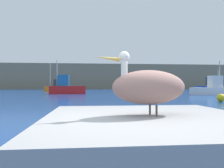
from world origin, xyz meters
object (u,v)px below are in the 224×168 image
at_px(pelican, 149,87).
at_px(fishing_boat_white, 211,88).
at_px(fishing_boat_blue, 210,87).
at_px(fishing_boat_red, 67,88).
at_px(fishing_boat_orange, 58,87).
at_px(mooring_buoy, 221,98).

distance_m(pelican, fishing_boat_white, 28.59).
xyz_separation_m(fishing_boat_blue, fishing_boat_red, (-25.28, -6.42, -0.09)).
distance_m(fishing_boat_white, fishing_boat_red, 19.72).
bearing_deg(fishing_boat_orange, fishing_boat_blue, 149.21).
xyz_separation_m(pelican, fishing_boat_white, (14.99, 24.34, -0.41)).
distance_m(pelican, fishing_boat_orange, 40.69).
relative_size(fishing_boat_blue, mooring_buoy, 8.51).
relative_size(fishing_boat_orange, fishing_boat_red, 1.07).
relative_size(fishing_boat_white, fishing_boat_blue, 1.00).
bearing_deg(fishing_boat_blue, fishing_boat_white, -100.22).
relative_size(fishing_boat_blue, fishing_boat_red, 1.00).
distance_m(fishing_boat_blue, mooring_buoy, 25.83).
relative_size(fishing_boat_white, mooring_buoy, 8.50).
relative_size(pelican, mooring_buoy, 2.34).
bearing_deg(fishing_boat_blue, fishing_boat_orange, -170.83).
bearing_deg(fishing_boat_white, fishing_boat_orange, 137.88).
height_order(fishing_boat_white, fishing_boat_orange, fishing_boat_orange).
bearing_deg(fishing_boat_white, fishing_boat_red, 160.15).
bearing_deg(fishing_boat_red, fishing_boat_orange, -77.48).
bearing_deg(fishing_boat_red, fishing_boat_blue, -167.17).
bearing_deg(pelican, mooring_buoy, -138.08).
xyz_separation_m(fishing_boat_orange, fishing_boat_red, (2.78, -11.19, 0.08)).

